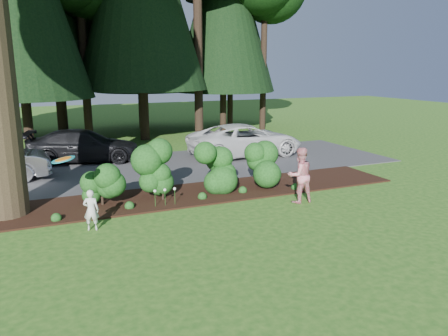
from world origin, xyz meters
The scene contains 10 objects.
ground centered at (0.00, 0.00, 0.00)m, with size 80.00×80.00×0.00m, color #225418.
mulch_bed centered at (0.00, 3.25, 0.03)m, with size 16.00×2.50×0.05m, color black.
driveway centered at (0.00, 7.50, 0.01)m, with size 22.00×6.00×0.03m, color #38383A.
shrub_row centered at (0.77, 3.14, 0.81)m, with size 6.53×1.60×1.61m.
lily_cluster centered at (-0.30, 2.40, 0.50)m, with size 0.69×0.09×0.57m.
car_white_suv centered at (5.16, 8.19, 0.77)m, with size 2.45×5.31×1.47m, color silver.
car_dark_suv centered at (-1.81, 9.80, 0.72)m, with size 1.94×4.78×1.39m, color black.
child centered at (-2.52, 1.30, 0.53)m, with size 0.39×0.25×1.07m, color silver.
adult centered at (3.60, 1.23, 0.85)m, with size 0.83×0.64×1.70m, color red.
frisbee centered at (-3.07, 1.54, 1.84)m, with size 0.57×0.57×0.14m.
Camera 1 is at (-3.57, -9.65, 4.07)m, focal length 35.00 mm.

